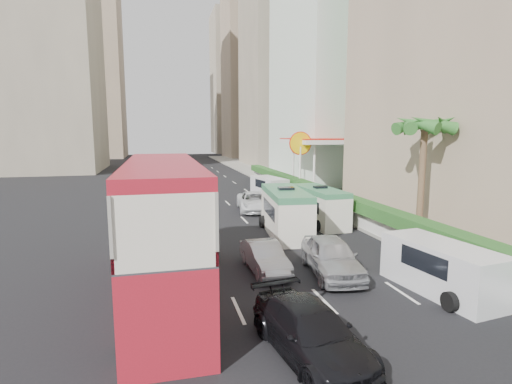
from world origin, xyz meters
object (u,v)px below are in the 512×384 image
object	(u,v)px
car_silver_lane_b	(331,274)
minibus_far	(320,206)
palm_tree	(421,183)
car_black	(310,355)
car_silver_lane_a	(264,271)
double_decker_bus	(164,230)
minibus_near	(286,212)
shell_station	(321,166)
panel_van_near	(442,268)
van_asset	(254,211)
panel_van_far	(269,187)

from	to	relation	value
car_silver_lane_b	minibus_far	size ratio (longest dim) A/B	0.87
palm_tree	car_black	bearing A→B (deg)	-137.29
car_silver_lane_a	car_black	size ratio (longest dim) A/B	0.82
car_silver_lane_b	double_decker_bus	bearing A→B (deg)	-168.42
minibus_near	shell_station	bearing A→B (deg)	66.71
car_black	car_silver_lane_b	bearing A→B (deg)	52.20
double_decker_bus	car_silver_lane_b	distance (m)	7.47
panel_van_near	palm_tree	distance (m)	7.57
double_decker_bus	panel_van_near	size ratio (longest dim) A/B	2.31
car_black	van_asset	xyz separation A→B (m)	(3.27, 20.40, 0.00)
van_asset	palm_tree	world-z (taller)	palm_tree
double_decker_bus	car_black	world-z (taller)	double_decker_bus
double_decker_bus	minibus_far	distance (m)	14.15
car_silver_lane_b	minibus_near	bearing A→B (deg)	95.74
van_asset	palm_tree	bearing A→B (deg)	-52.33
car_silver_lane_a	car_black	bearing A→B (deg)	-96.34
car_silver_lane_a	panel_van_near	distance (m)	7.21
double_decker_bus	minibus_far	world-z (taller)	double_decker_bus
car_black	panel_van_near	bearing A→B (deg)	15.90
van_asset	panel_van_far	world-z (taller)	panel_van_far
van_asset	minibus_near	bearing A→B (deg)	-82.46
car_silver_lane_b	minibus_near	world-z (taller)	minibus_near
car_black	minibus_far	bearing A→B (deg)	57.78
van_asset	shell_station	distance (m)	12.22
double_decker_bus	minibus_near	world-z (taller)	double_decker_bus
van_asset	panel_van_far	xyz separation A→B (m)	(2.96, 6.18, 0.94)
minibus_far	shell_station	distance (m)	14.62
minibus_far	double_decker_bus	bearing A→B (deg)	-138.89
panel_van_far	double_decker_bus	bearing A→B (deg)	-125.68
panel_van_near	palm_tree	xyz separation A→B (m)	(3.49, 6.27, 2.43)
panel_van_far	shell_station	distance (m)	6.48
double_decker_bus	car_black	xyz separation A→B (m)	(3.78, -5.25, -2.53)
van_asset	panel_van_near	size ratio (longest dim) A/B	1.08
car_silver_lane_a	van_asset	distance (m)	13.82
panel_van_near	panel_van_far	size ratio (longest dim) A/B	1.02
car_silver_lane_a	palm_tree	size ratio (longest dim) A/B	0.61
double_decker_bus	panel_van_far	size ratio (longest dim) A/B	2.35
double_decker_bus	shell_station	xyz separation A→B (m)	(16.00, 23.00, 0.22)
double_decker_bus	van_asset	world-z (taller)	double_decker_bus
minibus_near	minibus_far	size ratio (longest dim) A/B	1.12
panel_van_near	palm_tree	bearing A→B (deg)	53.08
car_black	minibus_near	world-z (taller)	minibus_near
car_black	panel_van_near	distance (m)	7.24
panel_van_far	palm_tree	world-z (taller)	palm_tree
double_decker_bus	palm_tree	bearing A→B (deg)	16.16
panel_van_far	shell_station	world-z (taller)	shell_station
panel_van_far	van_asset	bearing A→B (deg)	-126.10
double_decker_bus	shell_station	world-z (taller)	shell_station
car_black	minibus_far	size ratio (longest dim) A/B	0.88
minibus_near	panel_van_near	xyz separation A→B (m)	(3.12, -9.79, -0.41)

